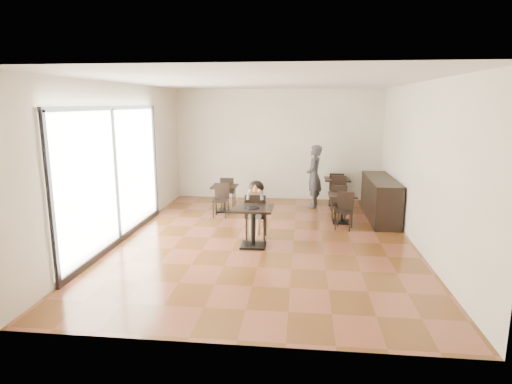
# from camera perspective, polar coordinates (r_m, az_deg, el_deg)

# --- Properties ---
(floor) EXTENTS (6.00, 8.00, 0.01)m
(floor) POSITION_cam_1_polar(r_m,az_deg,el_deg) (8.98, 1.27, -6.35)
(floor) COLOR brown
(floor) RESTS_ON ground
(ceiling) EXTENTS (6.00, 8.00, 0.01)m
(ceiling) POSITION_cam_1_polar(r_m,az_deg,el_deg) (8.55, 1.37, 14.51)
(ceiling) COLOR silver
(ceiling) RESTS_ON floor
(wall_back) EXTENTS (6.00, 0.01, 3.20)m
(wall_back) POSITION_cam_1_polar(r_m,az_deg,el_deg) (12.58, 2.90, 6.31)
(wall_back) COLOR silver
(wall_back) RESTS_ON floor
(wall_front) EXTENTS (6.00, 0.01, 3.20)m
(wall_front) POSITION_cam_1_polar(r_m,az_deg,el_deg) (4.72, -2.89, -2.84)
(wall_front) COLOR silver
(wall_front) RESTS_ON floor
(wall_left) EXTENTS (0.01, 8.00, 3.20)m
(wall_left) POSITION_cam_1_polar(r_m,az_deg,el_deg) (9.36, -17.35, 3.92)
(wall_left) COLOR silver
(wall_left) RESTS_ON floor
(wall_right) EXTENTS (0.01, 8.00, 3.20)m
(wall_right) POSITION_cam_1_polar(r_m,az_deg,el_deg) (8.88, 21.01, 3.28)
(wall_right) COLOR silver
(wall_right) RESTS_ON floor
(storefront_window) EXTENTS (0.04, 4.50, 2.60)m
(storefront_window) POSITION_cam_1_polar(r_m,az_deg,el_deg) (8.93, -18.36, 2.20)
(storefront_window) COLOR white
(storefront_window) RESTS_ON floor
(child_table) EXTENTS (0.76, 0.76, 0.80)m
(child_table) POSITION_cam_1_polar(r_m,az_deg,el_deg) (8.45, -0.37, -4.67)
(child_table) COLOR black
(child_table) RESTS_ON floor
(child_chair) EXTENTS (0.43, 0.43, 0.97)m
(child_chair) POSITION_cam_1_polar(r_m,az_deg,el_deg) (8.95, 0.03, -3.18)
(child_chair) COLOR black
(child_chair) RESTS_ON floor
(child) EXTENTS (0.43, 0.61, 1.21)m
(child) POSITION_cam_1_polar(r_m,az_deg,el_deg) (8.92, 0.03, -2.41)
(child) COLOR gray
(child) RESTS_ON child_chair
(plate) EXTENTS (0.27, 0.27, 0.02)m
(plate) POSITION_cam_1_polar(r_m,az_deg,el_deg) (8.24, -0.45, -2.13)
(plate) COLOR black
(plate) RESTS_ON child_table
(pizza_slice) EXTENTS (0.28, 0.22, 0.07)m
(pizza_slice) POSITION_cam_1_polar(r_m,az_deg,el_deg) (8.64, -0.10, 0.15)
(pizza_slice) COLOR tan
(pizza_slice) RESTS_ON child
(adult_patron) EXTENTS (0.46, 0.65, 1.69)m
(adult_patron) POSITION_cam_1_polar(r_m,az_deg,el_deg) (11.73, 7.75, 2.10)
(adult_patron) COLOR #3A393E
(adult_patron) RESTS_ON floor
(cafe_table_mid) EXTENTS (0.79, 0.79, 0.69)m
(cafe_table_mid) POSITION_cam_1_polar(r_m,az_deg,el_deg) (10.34, 11.37, -2.16)
(cafe_table_mid) COLOR black
(cafe_table_mid) RESTS_ON floor
(cafe_table_left) EXTENTS (0.66, 0.66, 0.69)m
(cafe_table_left) POSITION_cam_1_polar(r_m,az_deg,el_deg) (11.23, -4.19, -0.87)
(cafe_table_left) COLOR black
(cafe_table_left) RESTS_ON floor
(cafe_table_back) EXTENTS (0.76, 0.76, 0.74)m
(cafe_table_back) POSITION_cam_1_polar(r_m,az_deg,el_deg) (12.15, 10.72, 0.05)
(cafe_table_back) COLOR black
(cafe_table_back) RESTS_ON floor
(chair_mid_a) EXTENTS (0.45, 0.45, 0.83)m
(chair_mid_a) POSITION_cam_1_polar(r_m,az_deg,el_deg) (10.86, 11.14, -1.11)
(chair_mid_a) COLOR black
(chair_mid_a) RESTS_ON floor
(chair_mid_b) EXTENTS (0.45, 0.45, 0.83)m
(chair_mid_b) POSITION_cam_1_polar(r_m,az_deg,el_deg) (9.79, 11.67, -2.54)
(chair_mid_b) COLOR black
(chair_mid_b) RESTS_ON floor
(chair_left_a) EXTENTS (0.38, 0.38, 0.82)m
(chair_left_a) POSITION_cam_1_polar(r_m,az_deg,el_deg) (11.74, -3.72, 0.04)
(chair_left_a) COLOR black
(chair_left_a) RESTS_ON floor
(chair_left_b) EXTENTS (0.38, 0.38, 0.82)m
(chair_left_b) POSITION_cam_1_polar(r_m,az_deg,el_deg) (10.69, -4.73, -1.14)
(chair_left_b) COLOR black
(chair_left_b) RESTS_ON floor
(chair_back_a) EXTENTS (0.44, 0.44, 0.89)m
(chair_back_a) POSITION_cam_1_polar(r_m,az_deg,el_deg) (12.27, 10.68, 0.52)
(chair_back_a) COLOR black
(chair_back_a) RESTS_ON floor
(chair_back_b) EXTENTS (0.44, 0.44, 0.89)m
(chair_back_b) POSITION_cam_1_polar(r_m,az_deg,el_deg) (11.60, 10.93, -0.14)
(chair_back_b) COLOR black
(chair_back_b) RESTS_ON floor
(service_counter) EXTENTS (0.60, 2.40, 1.00)m
(service_counter) POSITION_cam_1_polar(r_m,az_deg,el_deg) (10.92, 16.22, -0.83)
(service_counter) COLOR black
(service_counter) RESTS_ON floor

